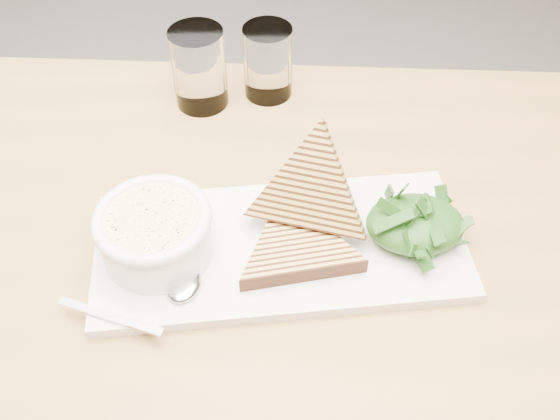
{
  "coord_description": "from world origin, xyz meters",
  "views": [
    {
      "loc": [
        -0.05,
        -0.58,
        1.32
      ],
      "look_at": [
        -0.03,
        -0.1,
        0.79
      ],
      "focal_mm": 40.0,
      "sensor_mm": 36.0,
      "label": 1
    }
  ],
  "objects_px": {
    "table_top": "(195,258)",
    "glass_far": "(268,62)",
    "soup_bowl": "(156,237)",
    "glass_near": "(199,68)",
    "platter": "(281,247)"
  },
  "relations": [
    {
      "from": "glass_near",
      "to": "glass_far",
      "type": "distance_m",
      "value": 0.1
    },
    {
      "from": "table_top",
      "to": "glass_far",
      "type": "height_order",
      "value": "glass_far"
    },
    {
      "from": "soup_bowl",
      "to": "glass_far",
      "type": "relative_size",
      "value": 1.16
    },
    {
      "from": "table_top",
      "to": "glass_far",
      "type": "relative_size",
      "value": 10.4
    },
    {
      "from": "glass_far",
      "to": "platter",
      "type": "bearing_deg",
      "value": -88.43
    },
    {
      "from": "glass_near",
      "to": "glass_far",
      "type": "xyz_separation_m",
      "value": [
        0.1,
        0.02,
        -0.0
      ]
    },
    {
      "from": "glass_far",
      "to": "soup_bowl",
      "type": "bearing_deg",
      "value": -112.94
    },
    {
      "from": "glass_near",
      "to": "glass_far",
      "type": "relative_size",
      "value": 1.09
    },
    {
      "from": "soup_bowl",
      "to": "glass_near",
      "type": "relative_size",
      "value": 1.07
    },
    {
      "from": "table_top",
      "to": "platter",
      "type": "xyz_separation_m",
      "value": [
        0.1,
        -0.01,
        0.03
      ]
    },
    {
      "from": "table_top",
      "to": "soup_bowl",
      "type": "distance_m",
      "value": 0.07
    },
    {
      "from": "glass_near",
      "to": "glass_far",
      "type": "bearing_deg",
      "value": 10.92
    },
    {
      "from": "table_top",
      "to": "soup_bowl",
      "type": "relative_size",
      "value": 8.99
    },
    {
      "from": "soup_bowl",
      "to": "glass_near",
      "type": "xyz_separation_m",
      "value": [
        0.03,
        0.29,
        0.02
      ]
    },
    {
      "from": "glass_near",
      "to": "soup_bowl",
      "type": "bearing_deg",
      "value": -96.67
    }
  ]
}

